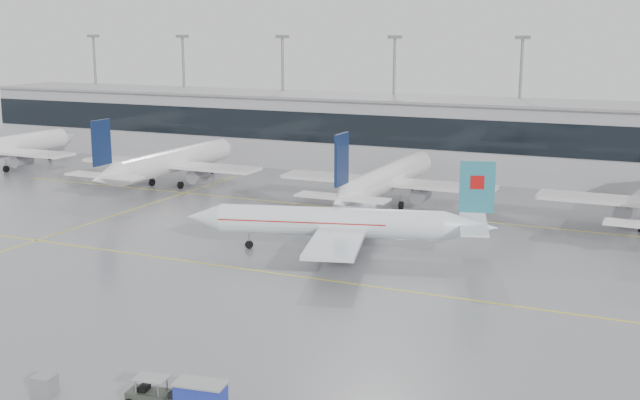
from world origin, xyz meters
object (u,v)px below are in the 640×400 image
at_px(baggage_tug, 149,395).
at_px(gse_unit, 45,385).
at_px(air_canada_jet, 343,223).
at_px(baggage_cart, 201,395).

xyz_separation_m(baggage_tug, gse_unit, (-7.11, -1.56, -0.00)).
xyz_separation_m(air_canada_jet, gse_unit, (-4.45, -39.78, -2.55)).
bearing_deg(baggage_cart, air_canada_jet, 91.31).
relative_size(air_canada_jet, gse_unit, 24.58).
xyz_separation_m(baggage_cart, gse_unit, (-10.68, -2.07, -0.51)).
distance_m(baggage_tug, gse_unit, 7.28).
distance_m(air_canada_jet, baggage_tug, 38.39).
bearing_deg(air_canada_jet, baggage_tug, 78.62).
distance_m(air_canada_jet, baggage_cart, 38.28).
height_order(baggage_cart, gse_unit, baggage_cart).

